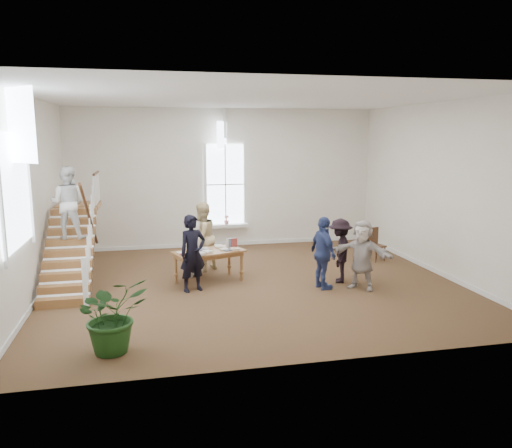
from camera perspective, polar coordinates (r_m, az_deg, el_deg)
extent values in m
plane|color=#49311C|center=(12.49, -0.30, -6.81)|extent=(10.00, 10.00, 0.00)
plane|color=silver|center=(16.44, -3.56, 5.25)|extent=(10.00, 0.00, 10.00)
plane|color=silver|center=(7.73, 6.58, -0.25)|extent=(10.00, 0.00, 10.00)
plane|color=silver|center=(12.05, -24.30, 2.62)|extent=(0.00, 9.00, 9.00)
plane|color=silver|center=(13.94, 20.28, 3.78)|extent=(0.00, 9.00, 9.00)
plane|color=white|center=(11.99, -0.32, 14.25)|extent=(10.00, 10.00, 0.00)
cube|color=white|center=(16.47, -3.41, -0.19)|extent=(1.45, 0.28, 0.10)
plane|color=white|center=(16.40, -3.52, 4.53)|extent=(2.60, 0.00, 2.60)
plane|color=white|center=(16.32, -3.58, 10.13)|extent=(0.60, 0.60, 0.85)
plane|color=white|center=(10.54, -25.78, 3.48)|extent=(0.00, 2.40, 2.40)
plane|color=white|center=(10.50, -26.33, 10.54)|extent=(1.10, 1.10, 1.55)
cube|color=white|center=(16.74, -3.46, -2.25)|extent=(10.00, 0.04, 0.12)
imported|color=pink|center=(16.40, -3.40, 0.48)|extent=(0.17, 0.17, 0.30)
cube|color=brown|center=(11.61, -21.17, -8.32)|extent=(1.10, 0.30, 0.20)
cube|color=brown|center=(11.83, -21.01, -6.95)|extent=(1.10, 0.30, 0.20)
cube|color=brown|center=(12.06, -20.86, -5.63)|extent=(1.10, 0.30, 0.20)
cube|color=brown|center=(12.30, -20.72, -4.36)|extent=(1.10, 0.30, 0.20)
cube|color=brown|center=(12.54, -20.58, -3.14)|extent=(1.10, 0.30, 0.20)
cube|color=brown|center=(12.79, -20.44, -1.97)|extent=(1.10, 0.30, 0.20)
cube|color=brown|center=(13.05, -20.31, -0.84)|extent=(1.10, 0.30, 0.20)
cube|color=brown|center=(13.30, -20.19, 0.25)|extent=(1.10, 0.30, 0.20)
cube|color=brown|center=(13.57, -20.07, 1.29)|extent=(1.10, 0.30, 0.20)
cube|color=brown|center=(14.45, -19.61, 1.98)|extent=(1.10, 1.20, 0.12)
cube|color=white|center=(11.27, -18.96, -6.34)|extent=(0.10, 0.10, 1.10)
cylinder|color=#3E2310|center=(12.32, -18.52, 0.78)|extent=(0.07, 2.74, 1.86)
imported|color=silver|center=(12.64, -20.71, 2.31)|extent=(0.94, 0.79, 1.72)
cube|color=brown|center=(12.49, -5.43, -3.17)|extent=(1.89, 1.37, 0.05)
cube|color=brown|center=(12.51, -5.43, -3.51)|extent=(1.74, 1.21, 0.10)
cylinder|color=brown|center=(12.00, -7.96, -5.78)|extent=(0.07, 0.07, 0.75)
cylinder|color=brown|center=(12.65, -1.67, -4.86)|extent=(0.07, 0.07, 0.75)
cylinder|color=brown|center=(12.58, -9.15, -5.06)|extent=(0.07, 0.07, 0.75)
cylinder|color=brown|center=(13.20, -3.08, -4.23)|extent=(0.07, 0.07, 0.75)
cube|color=silver|center=(12.08, -6.33, -3.38)|extent=(0.22, 0.25, 0.06)
cube|color=beige|center=(12.88, -4.31, -2.54)|extent=(0.20, 0.29, 0.04)
cube|color=tan|center=(12.50, -2.47, -2.90)|extent=(0.20, 0.22, 0.05)
cube|color=silver|center=(12.32, -5.56, -3.14)|extent=(0.28, 0.30, 0.04)
cube|color=#4C5972|center=(12.55, -6.10, -2.89)|extent=(0.26, 0.32, 0.05)
cube|color=maroon|center=(12.66, -5.60, -2.82)|extent=(0.14, 0.21, 0.03)
cube|color=white|center=(12.11, -7.13, -3.41)|extent=(0.33, 0.34, 0.04)
cube|color=#BFB299|center=(12.58, -5.77, -2.85)|extent=(0.25, 0.27, 0.05)
cube|color=silver|center=(12.32, -8.54, -3.25)|extent=(0.23, 0.25, 0.02)
cube|color=beige|center=(12.54, -3.69, -2.89)|extent=(0.21, 0.20, 0.04)
cube|color=tan|center=(12.65, -2.39, -2.80)|extent=(0.25, 0.30, 0.02)
cube|color=silver|center=(12.05, -6.49, -3.46)|extent=(0.18, 0.22, 0.04)
cube|color=#4C5972|center=(12.49, -3.32, -2.97)|extent=(0.29, 0.29, 0.02)
cube|color=maroon|center=(12.21, -8.36, -3.38)|extent=(0.25, 0.30, 0.02)
imported|color=black|center=(11.79, -7.24, -3.34)|extent=(0.78, 0.66, 1.82)
imported|color=silver|center=(13.05, -7.27, -2.82)|extent=(0.86, 0.80, 1.47)
imported|color=#D9C087|center=(13.52, -6.21, -1.50)|extent=(1.15, 1.11, 1.86)
imported|color=navy|center=(11.97, 7.69, -3.31)|extent=(0.60, 1.08, 1.75)
imported|color=black|center=(12.61, 9.56, -3.02)|extent=(0.95, 1.19, 1.61)
imported|color=beige|center=(12.13, 12.02, -3.46)|extent=(1.47, 1.41, 1.67)
imported|color=#173912|center=(8.86, -16.11, -9.94)|extent=(1.49, 1.42, 1.31)
cube|color=#3E2310|center=(15.02, 13.61, -2.45)|extent=(0.52, 0.52, 0.05)
cube|color=#3E2310|center=(15.10, 13.17, -1.32)|extent=(0.41, 0.16, 0.50)
cylinder|color=#3E2310|center=(14.83, 13.54, -3.50)|extent=(0.04, 0.04, 0.44)
cylinder|color=#3E2310|center=(15.06, 14.49, -3.34)|extent=(0.04, 0.04, 0.44)
cylinder|color=#3E2310|center=(15.08, 12.67, -3.25)|extent=(0.04, 0.04, 0.44)
cylinder|color=#3E2310|center=(15.30, 13.62, -3.09)|extent=(0.04, 0.04, 0.44)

